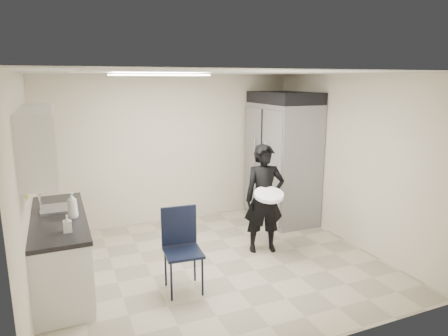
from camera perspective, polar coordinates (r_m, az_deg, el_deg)
name	(u,v)px	position (r m, az deg, el deg)	size (l,w,h in m)	color
floor	(214,264)	(5.72, -1.39, -13.54)	(4.50, 4.50, 0.00)	tan
ceiling	(213,72)	(5.13, -1.55, 13.50)	(4.50, 4.50, 0.00)	white
back_wall	(172,149)	(7.14, -7.40, 2.67)	(4.50, 4.50, 0.00)	beige
left_wall	(25,192)	(4.94, -26.54, -3.05)	(4.00, 4.00, 0.00)	beige
right_wall	(350,160)	(6.43, 17.51, 1.09)	(4.00, 4.00, 0.00)	beige
ceiling_panel	(158,75)	(5.33, -9.34, 12.99)	(1.20, 0.60, 0.02)	white
lower_counter	(61,253)	(5.40, -22.28, -11.18)	(0.60, 1.90, 0.86)	silver
countertop	(57,218)	(5.24, -22.70, -6.60)	(0.64, 1.95, 0.05)	black
sink	(59,213)	(5.48, -22.51, -5.91)	(0.42, 0.40, 0.14)	gray
faucet	(40,203)	(5.44, -24.75, -4.59)	(0.02, 0.02, 0.24)	silver
upper_cabinets	(38,141)	(5.03, -25.03, 3.48)	(0.35, 1.80, 0.75)	silver
towel_dispenser	(37,144)	(6.19, -25.19, 3.06)	(0.22, 0.30, 0.35)	black
notice_sticker_left	(27,196)	(5.06, -26.33, -3.63)	(0.00, 0.12, 0.07)	yellow
notice_sticker_right	(28,195)	(5.26, -26.18, -3.48)	(0.00, 0.12, 0.07)	yellow
commercial_fridge	(282,162)	(7.25, 8.32, 0.78)	(0.80, 1.35, 2.10)	gray
fridge_compressor	(284,98)	(7.11, 8.62, 9.90)	(0.80, 1.35, 0.20)	black
folding_chair	(183,253)	(4.89, -5.86, -11.95)	(0.44, 0.44, 0.98)	black
man_tuxedo	(264,199)	(5.89, 5.77, -4.39)	(0.59, 0.39, 1.61)	black
bucket_lid	(269,195)	(5.62, 6.42, -3.82)	(0.41, 0.41, 0.05)	silver
soap_bottle_a	(72,205)	(5.05, -20.86, -4.95)	(0.12, 0.12, 0.31)	white
soap_bottle_b	(67,224)	(4.63, -21.49, -7.40)	(0.09, 0.09, 0.19)	#A8AAB4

